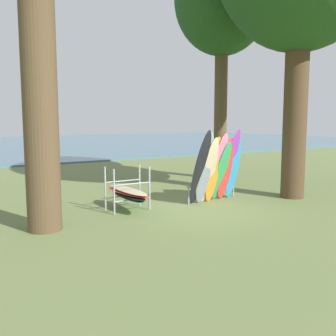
% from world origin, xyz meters
% --- Properties ---
extents(ground_plane, '(80.00, 80.00, 0.00)m').
position_xyz_m(ground_plane, '(0.00, 0.00, 0.00)').
color(ground_plane, olive).
extents(lake_water, '(80.00, 36.00, 0.10)m').
position_xyz_m(lake_water, '(0.00, 31.13, 0.05)').
color(lake_water, '#477084').
rests_on(lake_water, ground).
extents(tree_mid_behind, '(3.97, 3.97, 9.76)m').
position_xyz_m(tree_mid_behind, '(3.97, 4.13, 7.37)').
color(tree_mid_behind, brown).
rests_on(tree_mid_behind, ground).
extents(leaning_board_pile, '(2.21, 1.11, 2.29)m').
position_xyz_m(leaning_board_pile, '(0.83, 0.45, 1.05)').
color(leaning_board_pile, black).
rests_on(leaning_board_pile, ground).
extents(board_storage_rack, '(1.15, 2.13, 1.25)m').
position_xyz_m(board_storage_rack, '(-2.03, 0.94, 0.50)').
color(board_storage_rack, '#9EA0A5').
rests_on(board_storage_rack, ground).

